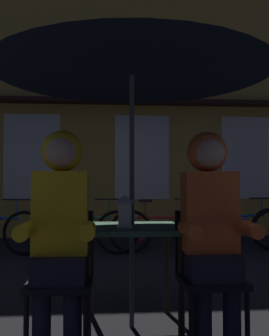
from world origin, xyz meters
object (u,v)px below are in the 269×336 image
patio_umbrella (132,51)px  chair_right (209,269)px  chair_left (61,272)px  bicycle_third (83,231)px  person_left_hooded (60,217)px  cafe_table (132,240)px  lantern (125,211)px  bicycle_fifth (240,228)px  person_right_hooded (210,216)px  bicycle_fourth (164,230)px

patio_umbrella → chair_right: patio_umbrella is taller
chair_left → bicycle_third: chair_left is taller
person_left_hooded → bicycle_third: size_ratio=0.84×
cafe_table → lantern: lantern is taller
bicycle_fifth → person_right_hooded: bearing=-111.8°
bicycle_fifth → chair_right: bearing=-112.1°
person_left_hooded → bicycle_fourth: bearing=71.5°
bicycle_third → bicycle_fifth: 2.49m
lantern → person_right_hooded: bearing=-30.4°
lantern → bicycle_fourth: 3.38m
patio_umbrella → chair_left: 1.68m
cafe_table → person_right_hooded: 0.67m
patio_umbrella → person_left_hooded: (-0.48, -0.43, -1.21)m
bicycle_fourth → patio_umbrella: bearing=-102.8°
patio_umbrella → bicycle_fourth: bearing=77.2°
person_right_hooded → chair_right: bearing=90.0°
person_right_hooded → bicycle_fifth: 4.07m
cafe_table → patio_umbrella: 1.42m
chair_left → patio_umbrella: bearing=37.5°
person_left_hooded → bicycle_third: person_left_hooded is taller
lantern → patio_umbrella: bearing=61.7°
cafe_table → bicycle_fourth: bearing=77.2°
chair_left → bicycle_fourth: size_ratio=0.52×
cafe_table → bicycle_fifth: (1.98, 3.33, -0.29)m
bicycle_fifth → patio_umbrella: bearing=-120.7°
lantern → chair_right: 0.70m
lantern → bicycle_third: (-0.45, 3.29, -0.51)m
lantern → bicycle_fifth: lantern is taller
chair_left → person_left_hooded: person_left_hooded is taller
cafe_table → person_right_hooded: bearing=-41.6°
bicycle_fourth → person_left_hooded: bearing=-108.5°
chair_right → person_left_hooded: 1.03m
chair_right → person_left_hooded: size_ratio=0.62×
bicycle_third → patio_umbrella: bearing=-80.8°
person_right_hooded → lantern: bearing=149.6°
lantern → bicycle_third: size_ratio=0.14×
chair_right → person_right_hooded: person_right_hooded is taller
lantern → chair_left: size_ratio=0.27×
chair_left → bicycle_fifth: (2.46, 3.69, -0.14)m
cafe_table → bicycle_third: size_ratio=0.44×
person_left_hooded → bicycle_fifth: person_left_hooded is taller
lantern → person_left_hooded: person_left_hooded is taller
lantern → bicycle_fifth: (2.04, 3.44, -0.51)m
patio_umbrella → chair_left: size_ratio=2.66×
bicycle_fourth → cafe_table: bearing=-102.8°
cafe_table → bicycle_fifth: bicycle_fifth is taller
bicycle_fourth → bicycle_fifth: (1.27, 0.18, 0.00)m
patio_umbrella → lantern: size_ratio=10.00×
patio_umbrella → bicycle_fifth: size_ratio=1.39×
person_right_hooded → bicycle_fourth: (0.23, 3.57, -0.50)m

